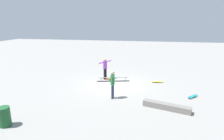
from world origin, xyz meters
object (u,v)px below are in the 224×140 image
(trash_bin, at_px, (4,117))
(grind_rail, at_px, (113,79))
(bystander_green_shirt, at_px, (113,83))
(loose_skateboard_teal, at_px, (193,96))
(skate_ledge, at_px, (166,106))
(loose_skateboard_yellow, at_px, (157,82))
(skater_main, at_px, (105,67))
(skateboard_main, at_px, (107,78))

(trash_bin, bearing_deg, grind_rail, -115.96)
(bystander_green_shirt, height_order, loose_skateboard_teal, bystander_green_shirt)
(skate_ledge, bearing_deg, trash_bin, 23.06)
(grind_rail, distance_m, loose_skateboard_teal, 5.64)
(skate_ledge, bearing_deg, loose_skateboard_yellow, -86.15)
(loose_skateboard_yellow, bearing_deg, skate_ledge, -97.42)
(skate_ledge, bearing_deg, skater_main, -46.34)
(skate_ledge, xyz_separation_m, skater_main, (4.25, -4.45, 0.82))
(skater_main, xyz_separation_m, trash_bin, (2.71, 7.41, -0.54))
(grind_rail, distance_m, skater_main, 1.17)
(skateboard_main, xyz_separation_m, loose_skateboard_yellow, (-3.78, 0.10, 0.00))
(trash_bin, bearing_deg, skateboard_main, -111.25)
(bystander_green_shirt, bearing_deg, loose_skateboard_teal, -74.71)
(skateboard_main, xyz_separation_m, trash_bin, (2.88, 7.42, 0.36))
(grind_rail, bearing_deg, skateboard_main, -49.69)
(skateboard_main, distance_m, loose_skateboard_teal, 6.28)
(grind_rail, distance_m, skateboard_main, 0.67)
(skate_ledge, distance_m, skateboard_main, 6.04)
(bystander_green_shirt, height_order, trash_bin, bystander_green_shirt)
(skate_ledge, xyz_separation_m, trash_bin, (6.96, 2.96, 0.28))
(skate_ledge, xyz_separation_m, skateboard_main, (4.07, -4.45, -0.08))
(skateboard_main, relative_size, loose_skateboard_teal, 1.13)
(skateboard_main, bearing_deg, bystander_green_shirt, 112.38)
(bystander_green_shirt, relative_size, loose_skateboard_teal, 2.33)
(grind_rail, bearing_deg, bystander_green_shirt, 86.14)
(skater_main, distance_m, trash_bin, 7.91)
(bystander_green_shirt, xyz_separation_m, loose_skateboard_yellow, (-2.69, -3.47, -0.87))
(bystander_green_shirt, bearing_deg, trash_bin, 137.14)
(grind_rail, distance_m, trash_bin, 7.82)
(skateboard_main, height_order, trash_bin, trash_bin)
(skater_main, xyz_separation_m, loose_skateboard_yellow, (-3.96, 0.10, -0.90))
(skater_main, xyz_separation_m, skateboard_main, (-0.18, -0.00, -0.90))
(skateboard_main, relative_size, loose_skateboard_yellow, 0.99)
(grind_rail, height_order, trash_bin, trash_bin)
(grind_rail, xyz_separation_m, skateboard_main, (0.54, -0.39, -0.06))
(grind_rail, height_order, loose_skateboard_teal, grind_rail)
(loose_skateboard_teal, bearing_deg, bystander_green_shirt, -34.53)
(skater_main, height_order, bystander_green_shirt, skater_main)
(skateboard_main, bearing_deg, grind_rail, 149.44)
(grind_rail, distance_m, bystander_green_shirt, 3.33)
(skateboard_main, bearing_deg, skate_ledge, 137.76)
(skate_ledge, height_order, loose_skateboard_teal, skate_ledge)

